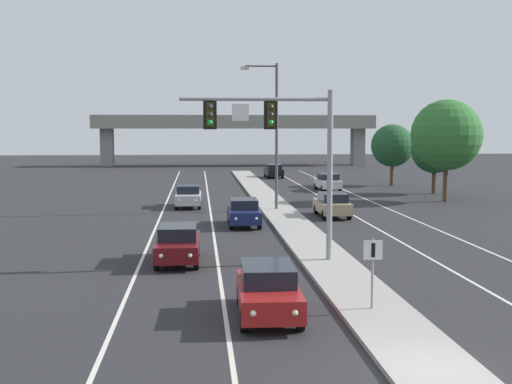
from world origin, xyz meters
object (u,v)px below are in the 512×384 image
at_px(overhead_signal_mast, 283,139).
at_px(car_oncoming_darkred, 178,243).
at_px(median_sign_post, 373,263).
at_px(car_oncoming_navy, 244,212).
at_px(car_oncoming_silver, 188,196).
at_px(street_lamp_median, 273,127).
at_px(car_receding_tan, 332,204).
at_px(tree_far_right_a, 435,150).
at_px(car_receding_black, 274,171).
at_px(car_oncoming_red, 268,290).
at_px(tree_far_right_c, 392,146).
at_px(car_receding_white, 328,182).
at_px(tree_far_right_b, 447,135).

relative_size(overhead_signal_mast, car_oncoming_darkred, 1.60).
height_order(median_sign_post, car_oncoming_navy, median_sign_post).
bearing_deg(car_oncoming_darkred, car_oncoming_silver, 89.56).
relative_size(street_lamp_median, car_receding_tan, 2.23).
bearing_deg(tree_far_right_a, car_receding_black, 120.59).
relative_size(overhead_signal_mast, car_receding_black, 1.60).
height_order(car_oncoming_navy, car_receding_tan, same).
height_order(car_oncoming_red, car_oncoming_navy, same).
relative_size(car_oncoming_red, tree_far_right_c, 0.74).
bearing_deg(car_oncoming_silver, car_receding_white, 43.40).
height_order(street_lamp_median, tree_far_right_c, street_lamp_median).
xyz_separation_m(tree_far_right_b, tree_far_right_c, (0.02, 14.64, -1.21)).
bearing_deg(tree_far_right_b, median_sign_post, -114.26).
bearing_deg(car_receding_white, car_oncoming_darkred, -111.61).
relative_size(street_lamp_median, car_receding_black, 2.22).
height_order(car_oncoming_darkred, car_receding_tan, same).
bearing_deg(overhead_signal_mast, car_receding_tan, 70.83).
bearing_deg(tree_far_right_b, tree_far_right_a, 78.10).
height_order(overhead_signal_mast, tree_far_right_b, tree_far_right_b).
xyz_separation_m(street_lamp_median, tree_far_right_c, (14.06, 19.33, -1.80)).
bearing_deg(car_oncoming_darkred, median_sign_post, -53.67).
bearing_deg(car_receding_tan, overhead_signal_mast, -109.17).
height_order(street_lamp_median, car_receding_white, street_lamp_median).
bearing_deg(car_receding_black, median_sign_post, -93.31).
relative_size(street_lamp_median, tree_far_right_c, 1.63).
height_order(car_oncoming_silver, car_receding_white, same).
bearing_deg(median_sign_post, car_receding_white, 80.95).
relative_size(overhead_signal_mast, car_receding_white, 1.60).
height_order(car_oncoming_navy, tree_far_right_c, tree_far_right_c).
distance_m(car_oncoming_darkred, tree_far_right_c, 42.09).
xyz_separation_m(median_sign_post, car_oncoming_navy, (-2.72, 19.13, -0.77)).
bearing_deg(car_oncoming_silver, car_receding_tan, -33.58).
relative_size(median_sign_post, car_receding_tan, 0.49).
bearing_deg(car_oncoming_silver, street_lamp_median, -25.04).
height_order(car_oncoming_navy, tree_far_right_a, tree_far_right_a).
distance_m(median_sign_post, tree_far_right_a, 39.98).
distance_m(car_oncoming_red, car_oncoming_darkred, 9.07).
bearing_deg(car_receding_black, car_receding_white, -78.94).
height_order(car_receding_tan, tree_far_right_b, tree_far_right_b).
bearing_deg(overhead_signal_mast, tree_far_right_c, 67.27).
height_order(car_receding_white, tree_far_right_c, tree_far_right_c).
xyz_separation_m(car_oncoming_red, tree_far_right_b, (17.11, 30.76, 4.38)).
xyz_separation_m(overhead_signal_mast, tree_far_right_a, (16.99, 29.03, -1.47)).
bearing_deg(overhead_signal_mast, car_receding_white, 75.77).
distance_m(car_oncoming_darkred, tree_far_right_b, 30.27).
xyz_separation_m(car_receding_black, tree_far_right_c, (10.56, -11.62, 3.18)).
distance_m(street_lamp_median, tree_far_right_c, 23.97).
bearing_deg(car_oncoming_red, tree_far_right_a, 63.51).
bearing_deg(tree_far_right_c, overhead_signal_mast, -112.73).
xyz_separation_m(median_sign_post, car_receding_tan, (3.26, 22.56, -0.77)).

